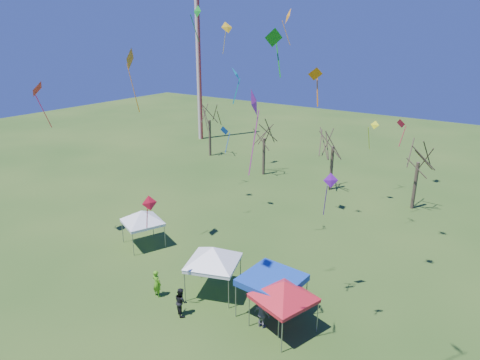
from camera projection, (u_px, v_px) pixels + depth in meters
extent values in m
plane|color=#264917|center=(197.00, 317.00, 24.79)|extent=(140.00, 140.00, 0.00)
cylinder|color=silver|center=(198.00, 55.00, 62.15)|extent=(0.70, 0.70, 25.00)
cylinder|color=#3D2D21|center=(210.00, 138.00, 56.48)|extent=(0.32, 0.32, 4.78)
cylinder|color=#3D2D21|center=(264.00, 157.00, 49.00)|extent=(0.32, 0.32, 4.28)
cylinder|color=#3D2D21|center=(331.00, 168.00, 44.20)|extent=(0.32, 0.32, 4.64)
cylinder|color=#3D2D21|center=(415.00, 186.00, 39.43)|extent=(0.32, 0.32, 4.49)
cylinder|color=gray|center=(123.00, 232.00, 33.36)|extent=(0.05, 0.05, 1.78)
cylinder|color=gray|center=(153.00, 225.00, 34.61)|extent=(0.05, 0.05, 1.78)
cylinder|color=gray|center=(133.00, 245.00, 31.37)|extent=(0.05, 0.05, 1.78)
cylinder|color=gray|center=(165.00, 237.00, 32.62)|extent=(0.05, 0.05, 1.78)
cube|color=white|center=(143.00, 222.00, 32.66)|extent=(3.50, 3.50, 0.21)
pyramid|color=white|center=(142.00, 210.00, 32.33)|extent=(3.48, 3.48, 0.89)
cylinder|color=gray|center=(185.00, 287.00, 25.97)|extent=(0.06, 0.06, 1.98)
cylinder|color=gray|center=(200.00, 265.00, 28.51)|extent=(0.06, 0.06, 1.98)
cylinder|color=gray|center=(229.00, 294.00, 25.30)|extent=(0.06, 0.06, 1.98)
cylinder|color=gray|center=(241.00, 270.00, 27.84)|extent=(0.06, 0.06, 1.98)
cube|color=white|center=(213.00, 263.00, 26.54)|extent=(3.81, 3.81, 0.24)
pyramid|color=white|center=(213.00, 247.00, 26.17)|extent=(3.95, 3.95, 0.99)
cylinder|color=gray|center=(249.00, 312.00, 23.76)|extent=(0.06, 0.06, 1.89)
cylinder|color=gray|center=(284.00, 295.00, 25.29)|extent=(0.06, 0.06, 1.89)
cylinder|color=gray|center=(282.00, 337.00, 21.78)|extent=(0.06, 0.06, 1.89)
cylinder|color=gray|center=(317.00, 317.00, 23.32)|extent=(0.06, 0.06, 1.89)
cube|color=red|center=(284.00, 298.00, 23.19)|extent=(3.56, 3.56, 0.23)
pyramid|color=red|center=(284.00, 281.00, 22.84)|extent=(3.83, 3.83, 0.95)
cylinder|color=gray|center=(236.00, 301.00, 24.53)|extent=(0.06, 0.06, 2.10)
cylinder|color=gray|center=(265.00, 279.00, 26.72)|extent=(0.06, 0.06, 2.10)
cylinder|color=gray|center=(279.00, 321.00, 22.82)|extent=(0.06, 0.06, 2.10)
cylinder|color=gray|center=(306.00, 296.00, 25.01)|extent=(0.06, 0.06, 2.10)
cube|color=#0E369A|center=(272.00, 281.00, 24.38)|extent=(3.33, 3.33, 0.25)
cube|color=#0E369A|center=(272.00, 278.00, 24.32)|extent=(3.33, 3.33, 0.13)
imported|color=#54A61A|center=(157.00, 283.00, 26.54)|extent=(0.69, 0.49, 1.80)
imported|color=slate|center=(262.00, 314.00, 23.72)|extent=(1.01, 0.45, 1.69)
imported|color=black|center=(181.00, 301.00, 24.81)|extent=(1.06, 1.00, 1.74)
cone|color=purple|center=(331.00, 180.00, 24.39)|extent=(0.87, 0.75, 0.85)
cube|color=purple|center=(325.00, 200.00, 24.79)|extent=(0.34, 0.45, 2.04)
cone|color=#0BA1B2|center=(237.00, 74.00, 18.28)|extent=(0.73, 0.83, 0.63)
cube|color=#0BA1B2|center=(236.00, 91.00, 18.38)|extent=(0.31, 0.21, 1.09)
cone|color=#EB34A6|center=(255.00, 102.00, 17.23)|extent=(0.72, 1.15, 1.09)
cube|color=#EB34A6|center=(254.00, 143.00, 17.60)|extent=(0.42, 0.19, 2.79)
cone|color=#F4FF1A|center=(375.00, 125.00, 38.78)|extent=(0.81, 0.33, 0.79)
cube|color=#F4FF1A|center=(369.00, 138.00, 39.46)|extent=(0.08, 0.88, 2.24)
cone|color=#16931A|center=(273.00, 37.00, 19.86)|extent=(0.81, 0.95, 0.89)
cube|color=#16931A|center=(278.00, 60.00, 20.28)|extent=(0.52, 0.38, 1.60)
cone|color=green|center=(197.00, 11.00, 32.47)|extent=(0.93, 0.41, 0.91)
cube|color=green|center=(195.00, 28.00, 33.13)|extent=(0.20, 0.76, 2.00)
cone|color=orange|center=(129.00, 58.00, 28.19)|extent=(1.07, 1.47, 1.45)
cube|color=orange|center=(133.00, 88.00, 29.13)|extent=(0.59, 0.36, 3.26)
cone|color=yellow|center=(227.00, 27.00, 46.09)|extent=(1.29, 1.59, 1.24)
cube|color=yellow|center=(224.00, 42.00, 46.43)|extent=(0.70, 0.33, 2.45)
cone|color=orange|center=(315.00, 74.00, 18.20)|extent=(0.73, 0.72, 0.61)
cube|color=orange|center=(317.00, 92.00, 18.48)|extent=(0.25, 0.26, 1.23)
cone|color=red|center=(150.00, 203.00, 22.80)|extent=(0.64, 0.87, 0.82)
cube|color=red|center=(147.00, 218.00, 23.00)|extent=(0.41, 0.24, 1.30)
cone|color=red|center=(401.00, 123.00, 35.66)|extent=(0.96, 0.72, 0.82)
cube|color=red|center=(402.00, 136.00, 35.78)|extent=(0.29, 0.58, 1.72)
cone|color=red|center=(37.00, 89.00, 30.09)|extent=(1.42, 1.57, 1.18)
cube|color=red|center=(43.00, 110.00, 31.05)|extent=(0.83, 0.56, 2.56)
cone|color=orange|center=(287.00, 16.00, 31.75)|extent=(1.16, 1.27, 1.18)
cube|color=orange|center=(286.00, 33.00, 32.47)|extent=(0.59, 0.49, 1.81)
cone|color=blue|center=(225.00, 130.00, 44.37)|extent=(1.15, 0.62, 1.05)
cube|color=blue|center=(228.00, 143.00, 44.56)|extent=(0.11, 0.81, 2.04)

